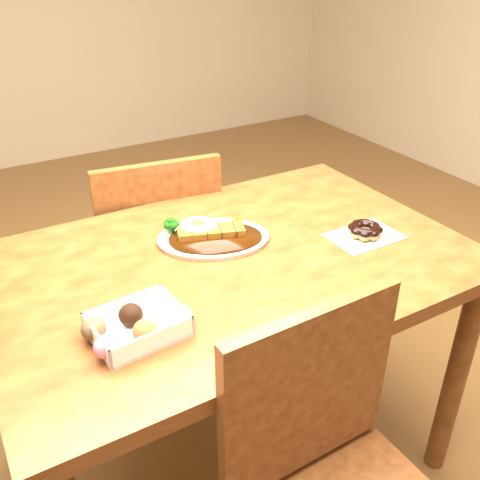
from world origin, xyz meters
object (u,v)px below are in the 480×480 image
table (232,289)px  pon_de_ring (365,230)px  donut_box (136,325)px  katsu_curry_plate (211,235)px  chair_far (156,256)px

table → pon_de_ring: size_ratio=6.28×
donut_box → katsu_curry_plate: bearing=41.2°
katsu_curry_plate → donut_box: (-0.31, -0.27, 0.01)m
chair_far → katsu_curry_plate: 0.52m
table → chair_far: bearing=91.0°
table → chair_far: size_ratio=1.38×
chair_far → pon_de_ring: bearing=128.9°
katsu_curry_plate → chair_far: bearing=90.4°
table → donut_box: bearing=-151.9°
katsu_curry_plate → pon_de_ring: 0.42m
donut_box → pon_de_ring: donut_box is taller
katsu_curry_plate → donut_box: size_ratio=1.61×
pon_de_ring → table: bearing=166.5°
chair_far → pon_de_ring: chair_far is taller
table → pon_de_ring: 0.39m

